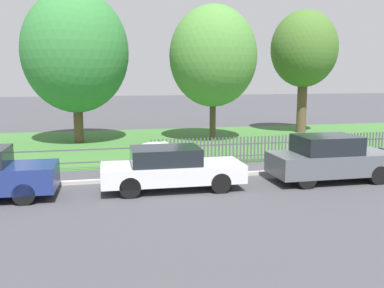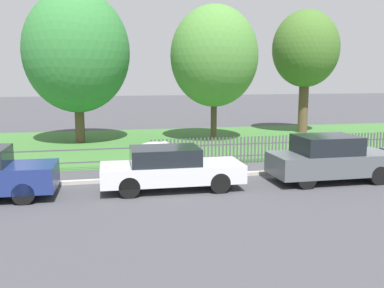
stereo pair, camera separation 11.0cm
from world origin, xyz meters
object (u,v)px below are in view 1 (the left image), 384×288
object	(u,v)px
tree_nearest_kerb	(76,52)
tree_mid_park	(304,50)
tree_behind_motorcycle	(213,56)
parked_car_navy_estate	(330,158)
covered_motorcycle	(155,154)
parked_car_black_saloon	(171,168)

from	to	relation	value
tree_nearest_kerb	tree_mid_park	distance (m)	13.45
tree_behind_motorcycle	tree_mid_park	world-z (taller)	tree_mid_park
parked_car_navy_estate	covered_motorcycle	xyz separation A→B (m)	(-5.57, 2.64, -0.10)
parked_car_black_saloon	tree_nearest_kerb	bearing A→B (deg)	108.16
covered_motorcycle	parked_car_black_saloon	bearing A→B (deg)	-90.96
tree_behind_motorcycle	tree_mid_park	bearing A→B (deg)	18.14
tree_behind_motorcycle	tree_mid_park	size ratio (longest dim) A/B	0.97
parked_car_navy_estate	tree_mid_park	size ratio (longest dim) A/B	0.55
tree_mid_park	covered_motorcycle	bearing A→B (deg)	-139.04
parked_car_black_saloon	tree_behind_motorcycle	world-z (taller)	tree_behind_motorcycle
tree_nearest_kerb	tree_mid_park	xyz separation A→B (m)	(13.39, 1.23, 0.35)
parked_car_black_saloon	parked_car_navy_estate	world-z (taller)	parked_car_navy_estate
covered_motorcycle	tree_nearest_kerb	size ratio (longest dim) A/B	0.23
parked_car_navy_estate	covered_motorcycle	world-z (taller)	parked_car_navy_estate
parked_car_black_saloon	tree_behind_motorcycle	size ratio (longest dim) A/B	0.61
parked_car_navy_estate	tree_nearest_kerb	bearing A→B (deg)	129.64
parked_car_black_saloon	covered_motorcycle	bearing A→B (deg)	94.14
parked_car_black_saloon	tree_behind_motorcycle	xyz separation A→B (m)	(3.94, 9.47, 3.84)
parked_car_navy_estate	covered_motorcycle	size ratio (longest dim) A/B	2.27
parked_car_navy_estate	tree_nearest_kerb	world-z (taller)	tree_nearest_kerb
parked_car_black_saloon	tree_nearest_kerb	xyz separation A→B (m)	(-3.17, 10.29, 4.03)
tree_behind_motorcycle	parked_car_navy_estate	bearing A→B (deg)	-81.11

